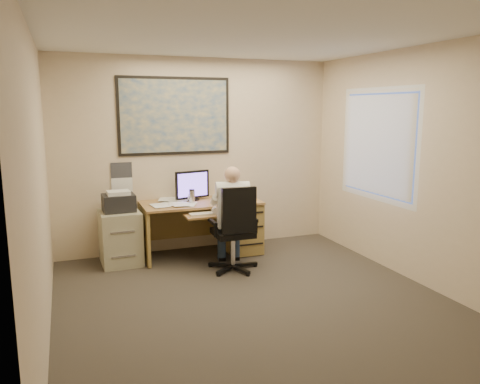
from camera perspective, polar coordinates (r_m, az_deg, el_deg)
name	(u,v)px	position (r m, az deg, el deg)	size (l,w,h in m)	color
room_shell	(260,177)	(4.58, 2.43, 1.88)	(4.00, 4.50, 2.70)	#38322B
desk	(223,221)	(6.59, -2.06, -3.55)	(1.60, 0.97, 1.15)	#A87C48
world_map	(175,116)	(6.56, -7.93, 9.15)	(1.56, 0.03, 1.06)	#1E4C93
wall_calendar	(122,178)	(6.51, -14.22, 1.68)	(0.28, 0.01, 0.42)	white
window_blinds	(377,145)	(6.24, 16.42, 5.56)	(0.06, 1.40, 1.30)	silver
filing_cabinet	(120,232)	(6.30, -14.41, -4.79)	(0.52, 0.62, 0.97)	#A8A487
office_chair	(234,246)	(5.85, -0.70, -6.61)	(0.66, 0.66, 1.09)	black
person	(232,218)	(5.84, -0.99, -3.25)	(0.53, 0.75, 1.30)	silver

